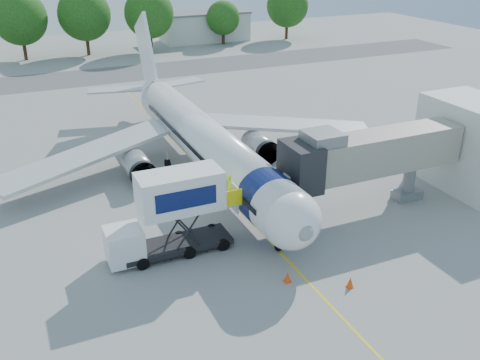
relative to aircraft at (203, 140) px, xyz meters
name	(u,v)px	position (x,y,z in m)	size (l,w,h in m)	color
ground	(222,191)	(0.00, -4.12, -2.95)	(160.00, 160.00, 0.00)	#959593
guidance_line	(222,191)	(0.00, -4.12, -2.94)	(0.15, 70.00, 0.01)	yellow
taxiway_strip	(111,75)	(0.00, 37.88, -2.94)	(120.00, 10.00, 0.01)	#59595B
aircraft	(203,140)	(0.00, 0.00, 0.00)	(34.17, 37.73, 11.35)	white
jet_bridge	(363,155)	(7.99, -11.12, 1.39)	(13.90, 3.20, 6.60)	#A29B8A
terminal_stub	(473,145)	(18.50, -11.12, 0.55)	(5.00, 8.00, 7.00)	silver
catering_hiloader	(171,215)	(-6.27, -11.12, -0.19)	(8.50, 2.44, 5.50)	black
ground_tug	(399,303)	(2.93, -21.84, -2.26)	(3.35, 1.82, 1.32)	white
safety_cone_a	(288,277)	(-1.09, -16.88, -2.62)	(0.44, 0.44, 0.69)	#F9430D
safety_cone_b	(350,282)	(1.94, -18.83, -2.62)	(0.42, 0.42, 0.68)	#F9430D
outbuilding_right	(204,26)	(22.00, 57.88, -0.29)	(16.40, 7.40, 5.30)	silver
tree_c	(19,18)	(-10.41, 53.68, 3.61)	(8.48, 8.48, 10.81)	#382314
tree_d	(84,14)	(-0.51, 53.40, 3.64)	(8.51, 8.51, 10.85)	#382314
tree_e	(149,13)	(9.84, 51.67, 3.43)	(8.25, 8.25, 10.51)	#382314
tree_f	(223,18)	(23.87, 53.17, 1.73)	(6.05, 6.05, 7.71)	#382314
tree_g	(287,6)	(37.12, 53.24, 3.13)	(7.86, 7.86, 10.02)	#382314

